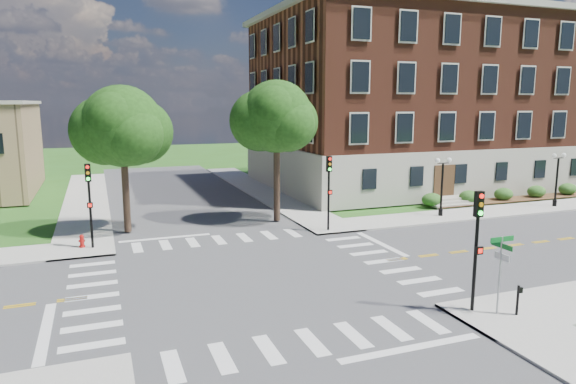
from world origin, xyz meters
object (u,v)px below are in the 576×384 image
object	(u,v)px
twin_lamp_west	(442,183)
street_sign_pole	(501,260)
push_button_post	(518,298)
traffic_signal_ne	(329,183)
twin_lamp_east	(557,176)
traffic_signal_se	(477,235)
fire_hydrant	(82,241)
traffic_signal_nw	(89,195)

from	to	relation	value
twin_lamp_west	street_sign_pole	size ratio (longest dim) A/B	1.36
push_button_post	traffic_signal_ne	bearing A→B (deg)	94.48
twin_lamp_west	street_sign_pole	bearing A→B (deg)	-120.01
street_sign_pole	twin_lamp_east	bearing A→B (deg)	37.74
traffic_signal_se	traffic_signal_ne	bearing A→B (deg)	89.45
traffic_signal_se	fire_hydrant	size ratio (longest dim) A/B	6.40
push_button_post	traffic_signal_nw	bearing A→B (deg)	134.38
push_button_post	fire_hydrant	world-z (taller)	push_button_post
traffic_signal_se	fire_hydrant	bearing A→B (deg)	134.31
traffic_signal_nw	traffic_signal_ne	bearing A→B (deg)	-3.79
traffic_signal_se	twin_lamp_east	distance (m)	24.99
traffic_signal_nw	twin_lamp_west	distance (m)	23.78
twin_lamp_west	twin_lamp_east	size ratio (longest dim) A/B	1.00
push_button_post	twin_lamp_east	bearing A→B (deg)	39.35
twin_lamp_east	fire_hydrant	xyz separation A→B (m)	(-35.02, 0.51, -2.06)
traffic_signal_se	traffic_signal_nw	xyz separation A→B (m)	(-14.16, 14.80, 0.00)
twin_lamp_east	fire_hydrant	distance (m)	35.08
traffic_signal_ne	traffic_signal_nw	distance (m)	14.32
traffic_signal_ne	street_sign_pole	size ratio (longest dim) A/B	1.55
traffic_signal_ne	twin_lamp_west	world-z (taller)	traffic_signal_ne
twin_lamp_west	street_sign_pole	xyz separation A→B (m)	(-8.93, -15.46, -0.21)
twin_lamp_east	street_sign_pole	bearing A→B (deg)	-142.26
traffic_signal_ne	twin_lamp_east	size ratio (longest dim) A/B	1.13
traffic_signal_se	traffic_signal_nw	distance (m)	20.48
twin_lamp_east	push_button_post	size ratio (longest dim) A/B	3.53
push_button_post	fire_hydrant	distance (m)	22.71
twin_lamp_east	street_sign_pole	xyz separation A→B (m)	(-19.62, -15.18, -0.21)
traffic_signal_nw	push_button_post	size ratio (longest dim) A/B	4.00
street_sign_pole	fire_hydrant	xyz separation A→B (m)	(-15.41, 15.69, -1.84)
twin_lamp_west	twin_lamp_east	xyz separation A→B (m)	(10.68, -0.28, 0.00)
traffic_signal_ne	fire_hydrant	bearing A→B (deg)	175.24
street_sign_pole	push_button_post	bearing A→B (deg)	-32.24
traffic_signal_nw	twin_lamp_west	world-z (taller)	traffic_signal_nw
twin_lamp_east	traffic_signal_ne	bearing A→B (deg)	-177.94
fire_hydrant	street_sign_pole	bearing A→B (deg)	-45.53
twin_lamp_west	twin_lamp_east	bearing A→B (deg)	-1.51
traffic_signal_nw	twin_lamp_east	size ratio (longest dim) A/B	1.13
traffic_signal_se	traffic_signal_nw	bearing A→B (deg)	133.74
traffic_signal_ne	twin_lamp_east	xyz separation A→B (m)	(20.16, 0.73, -0.66)
traffic_signal_se	twin_lamp_west	distance (m)	17.71
twin_lamp_west	push_button_post	xyz separation A→B (m)	(-8.31, -15.86, -1.73)
traffic_signal_ne	twin_lamp_east	world-z (taller)	traffic_signal_ne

